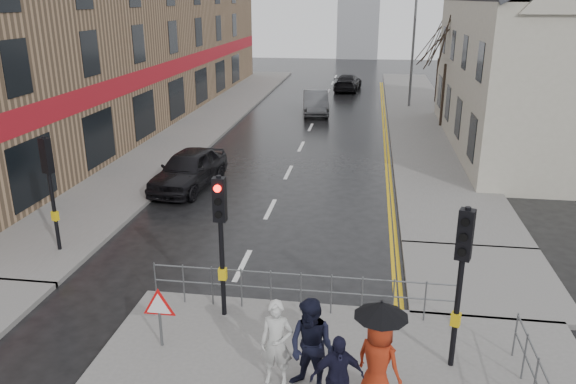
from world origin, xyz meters
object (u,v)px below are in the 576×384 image
(pedestrian_with_umbrella, at_px, (379,351))
(pedestrian_a, at_px, (277,343))
(car_mid, at_px, (316,102))
(pedestrian_d, at_px, (337,378))
(pedestrian_b, at_px, (312,347))
(car_parked, at_px, (189,169))

(pedestrian_with_umbrella, bearing_deg, pedestrian_a, 169.28)
(pedestrian_with_umbrella, xyz_separation_m, car_mid, (-3.82, 27.45, -0.54))
(pedestrian_d, distance_m, car_mid, 28.05)
(pedestrian_b, height_order, car_parked, pedestrian_b)
(pedestrian_b, xyz_separation_m, car_mid, (-2.61, 27.25, -0.35))
(pedestrian_a, xyz_separation_m, car_mid, (-1.93, 27.09, -0.27))
(pedestrian_with_umbrella, distance_m, car_parked, 13.85)
(pedestrian_d, bearing_deg, pedestrian_with_umbrella, 14.28)
(pedestrian_d, xyz_separation_m, car_mid, (-3.12, 27.88, -0.22))
(car_parked, bearing_deg, pedestrian_a, -57.08)
(pedestrian_d, bearing_deg, pedestrian_a, 129.41)
(pedestrian_d, distance_m, car_parked, 13.86)
(pedestrian_a, distance_m, pedestrian_with_umbrella, 1.94)
(pedestrian_a, xyz_separation_m, pedestrian_with_umbrella, (1.88, -0.36, 0.27))
(pedestrian_with_umbrella, height_order, car_parked, pedestrian_with_umbrella)
(pedestrian_with_umbrella, bearing_deg, car_mid, 97.92)
(pedestrian_b, distance_m, pedestrian_d, 0.82)
(pedestrian_a, xyz_separation_m, car_parked, (-5.39, 11.42, -0.24))
(pedestrian_a, distance_m, car_parked, 12.63)
(pedestrian_a, relative_size, pedestrian_b, 0.91)
(car_mid, bearing_deg, car_parked, -110.12)
(pedestrian_b, xyz_separation_m, pedestrian_d, (0.51, -0.63, -0.13))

